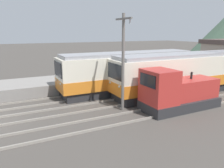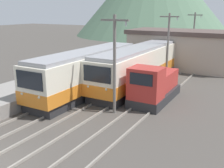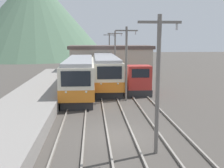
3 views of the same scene
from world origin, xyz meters
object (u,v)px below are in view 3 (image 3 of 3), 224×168
Objects in this scene: catenary_mast_near at (158,80)px; catenary_mast_distant at (109,50)px; catenary_mast_far at (115,54)px; shunting_locomotive at (136,81)px; catenary_mast_mid at (126,61)px; commuter_train_left at (80,78)px; commuter_train_center at (105,72)px.

catenary_mast_distant is (0.00, 33.90, 0.00)m from catenary_mast_near.
catenary_mast_far and catenary_mast_distant have the same top height.
catenary_mast_near is at bearing -95.71° from shunting_locomotive.
catenary_mast_near and catenary_mast_mid have the same top height.
commuter_train_left is at bearing 144.37° from catenary_mast_mid.
catenary_mast_mid reaches higher than commuter_train_left.
catenary_mast_far reaches higher than shunting_locomotive.
commuter_train_left is at bearing -174.70° from shunting_locomotive.
catenary_mast_near is at bearing -85.37° from commuter_train_center.
shunting_locomotive is 19.19m from catenary_mast_distant.
commuter_train_center is at bearing 56.45° from commuter_train_left.
commuter_train_center is 2.18× the size of catenary_mast_far.
catenary_mast_near and catenary_mast_distant have the same top height.
catenary_mast_far is at bearing 90.00° from catenary_mast_near.
catenary_mast_far is at bearing 90.00° from catenary_mast_mid.
commuter_train_center is 15.49m from catenary_mast_distant.
catenary_mast_mid and catenary_mast_far have the same top height.
commuter_train_left is 5.64m from catenary_mast_mid.
commuter_train_left is 2.00× the size of catenary_mast_near.
catenary_mast_far is 11.30m from catenary_mast_distant.
catenary_mast_near is (-1.49, -14.93, 2.42)m from shunting_locomotive.
catenary_mast_mid is (4.31, -3.09, 1.93)m from commuter_train_left.
catenary_mast_near is 11.30m from catenary_mast_mid.
commuter_train_left is at bearing -117.68° from catenary_mast_far.
catenary_mast_near is 33.90m from catenary_mast_distant.
commuter_train_center is at bearing 129.15° from shunting_locomotive.
catenary_mast_mid is at bearing -90.00° from catenary_mast_far.
catenary_mast_mid is (-1.49, -3.63, 2.42)m from shunting_locomotive.
commuter_train_left is 5.07m from commuter_train_center.
catenary_mast_mid is 22.60m from catenary_mast_distant.
commuter_train_center is 18.77m from catenary_mast_near.
catenary_mast_distant is (0.00, 11.30, 0.00)m from catenary_mast_far.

